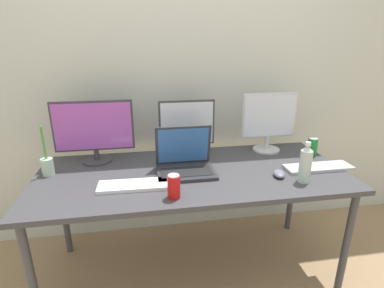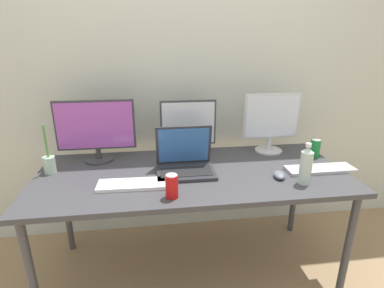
{
  "view_description": "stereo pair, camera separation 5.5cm",
  "coord_description": "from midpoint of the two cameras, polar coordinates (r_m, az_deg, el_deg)",
  "views": [
    {
      "loc": [
        -0.28,
        -1.64,
        1.51
      ],
      "look_at": [
        0.0,
        0.0,
        0.92
      ],
      "focal_mm": 28.0,
      "sensor_mm": 36.0,
      "label": 1
    },
    {
      "loc": [
        -0.22,
        -1.65,
        1.51
      ],
      "look_at": [
        0.0,
        0.0,
        0.92
      ],
      "focal_mm": 28.0,
      "sensor_mm": 36.0,
      "label": 2
    }
  ],
  "objects": [
    {
      "name": "ground_plane",
      "position": [
        2.25,
        0.76,
        -22.71
      ],
      "size": [
        16.0,
        16.0,
        0.0
      ],
      "primitive_type": "plane",
      "color": "#9E7F5B"
    },
    {
      "name": "wall_back",
      "position": [
        2.26,
        -1.34,
        14.17
      ],
      "size": [
        7.0,
        0.08,
        2.6
      ],
      "primitive_type": "cube",
      "color": "silver",
      "rests_on": "ground"
    },
    {
      "name": "work_desk",
      "position": [
        1.86,
        0.86,
        -6.87
      ],
      "size": [
        1.86,
        0.8,
        0.74
      ],
      "color": "#424247",
      "rests_on": "ground"
    },
    {
      "name": "monitor_left",
      "position": [
        2.02,
        -17.13,
        2.74
      ],
      "size": [
        0.5,
        0.19,
        0.4
      ],
      "color": "#38383D",
      "rests_on": "work_desk"
    },
    {
      "name": "monitor_center",
      "position": [
        2.03,
        0.06,
        3.17
      ],
      "size": [
        0.38,
        0.19,
        0.38
      ],
      "color": "#38383D",
      "rests_on": "work_desk"
    },
    {
      "name": "monitor_right",
      "position": [
        2.17,
        15.56,
        4.22
      ],
      "size": [
        0.39,
        0.19,
        0.42
      ],
      "color": "silver",
      "rests_on": "work_desk"
    },
    {
      "name": "laptop_silver",
      "position": [
        1.82,
        -0.48,
        -3.34
      ],
      "size": [
        0.34,
        0.26,
        0.27
      ],
      "color": "#2D2D33",
      "rests_on": "work_desk"
    },
    {
      "name": "keyboard_main",
      "position": [
        2.02,
        23.94,
        -4.4
      ],
      "size": [
        0.42,
        0.13,
        0.02
      ],
      "primitive_type": "cube",
      "rotation": [
        0.0,
        0.0,
        0.01
      ],
      "color": "#B2B2B7",
      "rests_on": "work_desk"
    },
    {
      "name": "keyboard_aux",
      "position": [
        1.69,
        -10.42,
        -7.61
      ],
      "size": [
        0.38,
        0.14,
        0.02
      ],
      "primitive_type": "cube",
      "rotation": [
        0.0,
        0.0,
        -0.03
      ],
      "color": "white",
      "rests_on": "work_desk"
    },
    {
      "name": "mouse_by_keyboard",
      "position": [
        1.83,
        17.14,
        -5.68
      ],
      "size": [
        0.09,
        0.11,
        0.04
      ],
      "primitive_type": "ellipsoid",
      "rotation": [
        0.0,
        0.0,
        -0.22
      ],
      "color": "slate",
      "rests_on": "work_desk"
    },
    {
      "name": "water_bottle",
      "position": [
        1.78,
        21.71,
        -3.82
      ],
      "size": [
        0.07,
        0.07,
        0.24
      ],
      "color": "silver",
      "rests_on": "work_desk"
    },
    {
      "name": "soda_can_near_keyboard",
      "position": [
        1.53,
        -2.83,
        -8.04
      ],
      "size": [
        0.07,
        0.07,
        0.13
      ],
      "color": "red",
      "rests_on": "work_desk"
    },
    {
      "name": "soda_can_by_laptop",
      "position": [
        2.21,
        23.06,
        -0.76
      ],
      "size": [
        0.07,
        0.07,
        0.13
      ],
      "color": "#197F33",
      "rests_on": "work_desk"
    },
    {
      "name": "bamboo_vase",
      "position": [
        1.98,
        -24.81,
        -3.36
      ],
      "size": [
        0.07,
        0.07,
        0.3
      ],
      "color": "#B2D1B7",
      "rests_on": "work_desk"
    }
  ]
}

